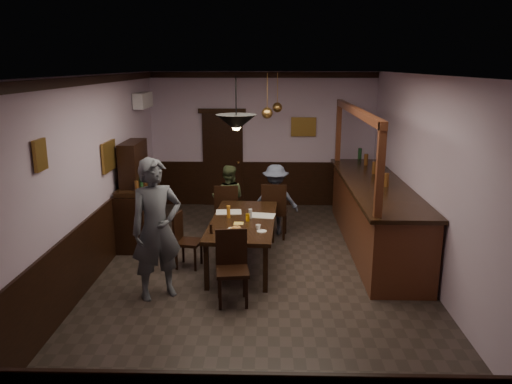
{
  "coord_description": "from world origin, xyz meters",
  "views": [
    {
      "loc": [
        0.13,
        -7.11,
        3.15
      ],
      "look_at": [
        -0.07,
        0.67,
        1.15
      ],
      "focal_mm": 35.0,
      "sensor_mm": 36.0,
      "label": 1
    }
  ],
  "objects_px": {
    "dining_table": "(243,223)",
    "pendant_brass_mid": "(267,113)",
    "chair_near": "(232,263)",
    "pendant_iron": "(236,123)",
    "chair_far_right": "(274,208)",
    "coffee_cup": "(258,227)",
    "sideboard": "(138,203)",
    "person_seated_left": "(228,199)",
    "soda_can": "(248,217)",
    "pendant_brass_far": "(277,108)",
    "person_standing": "(157,229)",
    "chair_side": "(184,238)",
    "bar_counter": "(374,213)",
    "chair_far_left": "(227,208)",
    "person_seated_right": "(275,199)"
  },
  "relations": [
    {
      "from": "dining_table",
      "to": "pendant_brass_mid",
      "type": "distance_m",
      "value": 2.18
    },
    {
      "from": "chair_side",
      "to": "person_standing",
      "type": "xyz_separation_m",
      "value": [
        -0.18,
        -1.05,
        0.49
      ]
    },
    {
      "from": "dining_table",
      "to": "pendant_iron",
      "type": "distance_m",
      "value": 1.87
    },
    {
      "from": "coffee_cup",
      "to": "bar_counter",
      "type": "height_order",
      "value": "bar_counter"
    },
    {
      "from": "chair_side",
      "to": "pendant_brass_far",
      "type": "height_order",
      "value": "pendant_brass_far"
    },
    {
      "from": "chair_far_right",
      "to": "coffee_cup",
      "type": "xyz_separation_m",
      "value": [
        -0.26,
        -1.77,
        0.22
      ]
    },
    {
      "from": "chair_far_left",
      "to": "bar_counter",
      "type": "relative_size",
      "value": 0.23
    },
    {
      "from": "person_seated_right",
      "to": "sideboard",
      "type": "bearing_deg",
      "value": 14.96
    },
    {
      "from": "coffee_cup",
      "to": "bar_counter",
      "type": "relative_size",
      "value": 0.02
    },
    {
      "from": "person_seated_left",
      "to": "sideboard",
      "type": "relative_size",
      "value": 0.71
    },
    {
      "from": "dining_table",
      "to": "person_seated_right",
      "type": "xyz_separation_m",
      "value": [
        0.53,
        1.52,
        -0.02
      ]
    },
    {
      "from": "person_standing",
      "to": "pendant_brass_mid",
      "type": "xyz_separation_m",
      "value": [
        1.48,
        2.61,
        1.32
      ]
    },
    {
      "from": "sideboard",
      "to": "chair_near",
      "type": "bearing_deg",
      "value": -51.11
    },
    {
      "from": "chair_far_right",
      "to": "bar_counter",
      "type": "bearing_deg",
      "value": 174.54
    },
    {
      "from": "chair_side",
      "to": "person_seated_left",
      "type": "height_order",
      "value": "person_seated_left"
    },
    {
      "from": "pendant_iron",
      "to": "person_standing",
      "type": "bearing_deg",
      "value": -159.85
    },
    {
      "from": "person_seated_left",
      "to": "soda_can",
      "type": "xyz_separation_m",
      "value": [
        0.44,
        -1.66,
        0.15
      ]
    },
    {
      "from": "dining_table",
      "to": "person_seated_right",
      "type": "distance_m",
      "value": 1.61
    },
    {
      "from": "chair_far_left",
      "to": "soda_can",
      "type": "height_order",
      "value": "chair_far_left"
    },
    {
      "from": "chair_side",
      "to": "sideboard",
      "type": "bearing_deg",
      "value": 52.42
    },
    {
      "from": "person_standing",
      "to": "soda_can",
      "type": "relative_size",
      "value": 16.3
    },
    {
      "from": "pendant_brass_mid",
      "to": "pendant_brass_far",
      "type": "bearing_deg",
      "value": 80.35
    },
    {
      "from": "sideboard",
      "to": "pendant_iron",
      "type": "distance_m",
      "value": 3.08
    },
    {
      "from": "person_standing",
      "to": "sideboard",
      "type": "bearing_deg",
      "value": 79.39
    },
    {
      "from": "dining_table",
      "to": "chair_far_right",
      "type": "bearing_deg",
      "value": 67.56
    },
    {
      "from": "person_seated_left",
      "to": "coffee_cup",
      "type": "xyz_separation_m",
      "value": [
        0.62,
        -2.1,
        0.14
      ]
    },
    {
      "from": "dining_table",
      "to": "person_standing",
      "type": "xyz_separation_m",
      "value": [
        -1.12,
        -1.19,
        0.29
      ]
    },
    {
      "from": "person_standing",
      "to": "sideboard",
      "type": "xyz_separation_m",
      "value": [
        -0.83,
        2.18,
        -0.24
      ]
    },
    {
      "from": "chair_far_right",
      "to": "pendant_iron",
      "type": "relative_size",
      "value": 1.44
    },
    {
      "from": "coffee_cup",
      "to": "soda_can",
      "type": "relative_size",
      "value": 0.67
    },
    {
      "from": "sideboard",
      "to": "coffee_cup",
      "type": "bearing_deg",
      "value": -34.65
    },
    {
      "from": "soda_can",
      "to": "pendant_brass_mid",
      "type": "height_order",
      "value": "pendant_brass_mid"
    },
    {
      "from": "person_standing",
      "to": "person_seated_right",
      "type": "bearing_deg",
      "value": 27.35
    },
    {
      "from": "person_seated_left",
      "to": "bar_counter",
      "type": "xyz_separation_m",
      "value": [
        2.63,
        -0.71,
        -0.04
      ]
    },
    {
      "from": "chair_near",
      "to": "soda_can",
      "type": "distance_m",
      "value": 1.27
    },
    {
      "from": "chair_far_right",
      "to": "pendant_iron",
      "type": "xyz_separation_m",
      "value": [
        -0.55,
        -2.04,
        1.8
      ]
    },
    {
      "from": "person_seated_left",
      "to": "pendant_brass_mid",
      "type": "xyz_separation_m",
      "value": [
        0.73,
        -0.15,
        1.64
      ]
    },
    {
      "from": "chair_near",
      "to": "pendant_iron",
      "type": "bearing_deg",
      "value": 77.85
    },
    {
      "from": "person_seated_left",
      "to": "pendant_brass_mid",
      "type": "relative_size",
      "value": 1.62
    },
    {
      "from": "chair_far_left",
      "to": "person_seated_left",
      "type": "xyz_separation_m",
      "value": [
        0.01,
        0.28,
        0.1
      ]
    },
    {
      "from": "person_seated_right",
      "to": "pendant_brass_far",
      "type": "distance_m",
      "value": 1.95
    },
    {
      "from": "chair_near",
      "to": "sideboard",
      "type": "bearing_deg",
      "value": 121.44
    },
    {
      "from": "chair_side",
      "to": "coffee_cup",
      "type": "bearing_deg",
      "value": -97.68
    },
    {
      "from": "person_seated_left",
      "to": "pendant_brass_far",
      "type": "bearing_deg",
      "value": -129.14
    },
    {
      "from": "chair_side",
      "to": "bar_counter",
      "type": "bearing_deg",
      "value": -61.97
    },
    {
      "from": "chair_side",
      "to": "person_seated_left",
      "type": "xyz_separation_m",
      "value": [
        0.56,
        1.71,
        0.17
      ]
    },
    {
      "from": "person_seated_left",
      "to": "pendant_brass_far",
      "type": "xyz_separation_m",
      "value": [
        0.93,
        1.02,
        1.64
      ]
    },
    {
      "from": "dining_table",
      "to": "soda_can",
      "type": "distance_m",
      "value": 0.17
    },
    {
      "from": "person_standing",
      "to": "pendant_iron",
      "type": "distance_m",
      "value": 1.81
    },
    {
      "from": "chair_near",
      "to": "person_standing",
      "type": "relative_size",
      "value": 0.51
    }
  ]
}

